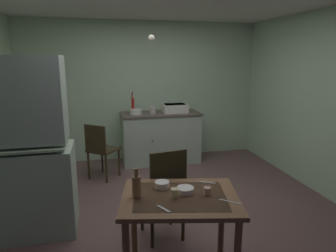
{
  "coord_description": "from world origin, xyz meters",
  "views": [
    {
      "loc": [
        -0.8,
        -3.42,
        1.87
      ],
      "look_at": [
        -0.02,
        -0.07,
        1.09
      ],
      "focal_mm": 31.99,
      "sensor_mm": 36.0,
      "label": 1
    }
  ],
  "objects": [
    {
      "name": "wall_back",
      "position": [
        0.0,
        2.15,
        1.27
      ],
      "size": [
        4.45,
        0.1,
        2.53
      ],
      "primitive_type": "cube",
      "color": "#B1CDAD",
      "rests_on": "ground"
    },
    {
      "name": "counter_cabinet",
      "position": [
        0.26,
        1.78,
        0.46
      ],
      "size": [
        1.41,
        0.64,
        0.91
      ],
      "color": "#A9BEAC",
      "rests_on": "ground"
    },
    {
      "name": "teaspoon_near_bowl",
      "position": [
        0.12,
        -1.03,
        0.77
      ],
      "size": [
        0.15,
        0.09,
        0.0
      ],
      "primitive_type": "cube",
      "rotation": [
        0.0,
        0.0,
        5.79
      ],
      "color": "beige",
      "rests_on": "dining_table"
    },
    {
      "name": "chair_far_side",
      "position": [
        -0.19,
        -0.65,
        0.52
      ],
      "size": [
        0.46,
        0.46,
        1.0
      ],
      "color": "#342A16",
      "rests_on": "ground"
    },
    {
      "name": "serving_bowl_wide",
      "position": [
        -0.3,
        -1.04,
        0.8
      ],
      "size": [
        0.13,
        0.13,
        0.05
      ],
      "primitive_type": "cylinder",
      "color": "white",
      "rests_on": "dining_table"
    },
    {
      "name": "mixing_bowl_counter",
      "position": [
        -0.19,
        1.73,
        0.96
      ],
      "size": [
        0.21,
        0.21,
        0.09
      ],
      "primitive_type": "cylinder",
      "color": "white",
      "rests_on": "counter_cabinet"
    },
    {
      "name": "stoneware_crock",
      "position": [
        0.11,
        1.75,
        0.97
      ],
      "size": [
        0.12,
        0.12,
        0.12
      ],
      "primitive_type": "cylinder",
      "color": "beige",
      "rests_on": "counter_cabinet"
    },
    {
      "name": "pendant_bulb",
      "position": [
        -0.14,
        0.32,
        2.11
      ],
      "size": [
        0.08,
        0.08,
        0.08
      ],
      "primitive_type": "sphere",
      "color": "#F9EFCC"
    },
    {
      "name": "glass_bottle",
      "position": [
        -0.54,
        -1.17,
        0.87
      ],
      "size": [
        0.07,
        0.07,
        0.25
      ],
      "color": "olive",
      "rests_on": "dining_table"
    },
    {
      "name": "mug_tall",
      "position": [
        0.03,
        -1.27,
        0.8
      ],
      "size": [
        0.06,
        0.06,
        0.06
      ],
      "primitive_type": "cylinder",
      "color": "tan",
      "rests_on": "dining_table"
    },
    {
      "name": "soup_bowl_small",
      "position": [
        -0.13,
        -1.18,
        0.79
      ],
      "size": [
        0.14,
        0.14,
        0.05
      ],
      "primitive_type": "cylinder",
      "color": "white",
      "rests_on": "dining_table"
    },
    {
      "name": "teaspoon_by_cup",
      "position": [
        -0.37,
        -1.42,
        0.77
      ],
      "size": [
        0.09,
        0.13,
        0.0
      ],
      "primitive_type": "cube",
      "rotation": [
        0.0,
        0.0,
        2.08
      ],
      "color": "beige",
      "rests_on": "dining_table"
    },
    {
      "name": "sink_basin",
      "position": [
        0.53,
        1.78,
        0.99
      ],
      "size": [
        0.44,
        0.34,
        0.15
      ],
      "color": "white",
      "rests_on": "counter_cabinet"
    },
    {
      "name": "hand_pump",
      "position": [
        -0.22,
        1.83,
        1.08
      ],
      "size": [
        0.05,
        0.27,
        0.39
      ],
      "color": "#B21E19",
      "rests_on": "counter_cabinet"
    },
    {
      "name": "table_knife",
      "position": [
        0.16,
        -1.43,
        0.77
      ],
      "size": [
        0.15,
        0.13,
        0.0
      ],
      "primitive_type": "cube",
      "rotation": [
        0.0,
        0.0,
        5.56
      ],
      "color": "silver",
      "rests_on": "dining_table"
    },
    {
      "name": "chair_by_counter",
      "position": [
        -0.81,
        1.16,
        0.49
      ],
      "size": [
        0.56,
        0.56,
        0.89
      ],
      "color": "#392E1B",
      "rests_on": "ground"
    },
    {
      "name": "wall_right",
      "position": [
        2.22,
        0.0,
        1.27
      ],
      "size": [
        0.1,
        4.3,
        2.53
      ],
      "primitive_type": "cube",
      "color": "#B0D0AA",
      "rests_on": "ground"
    },
    {
      "name": "hutch_cabinet",
      "position": [
        -1.63,
        -0.17,
        0.89
      ],
      "size": [
        1.05,
        0.57,
        1.9
      ],
      "color": "#A9BEAC",
      "rests_on": "ground"
    },
    {
      "name": "teacup_cream",
      "position": [
        -0.24,
        -1.25,
        0.81
      ],
      "size": [
        0.06,
        0.06,
        0.08
      ],
      "primitive_type": "cylinder",
      "color": "beige",
      "rests_on": "dining_table"
    },
    {
      "name": "ground_plane",
      "position": [
        0.0,
        0.0,
        0.0
      ],
      "size": [
        5.35,
        5.35,
        0.0
      ],
      "primitive_type": "plane",
      "color": "brown"
    },
    {
      "name": "dining_table",
      "position": [
        -0.19,
        -1.23,
        0.65
      ],
      "size": [
        1.08,
        0.9,
        0.77
      ],
      "color": "brown",
      "rests_on": "ground"
    }
  ]
}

